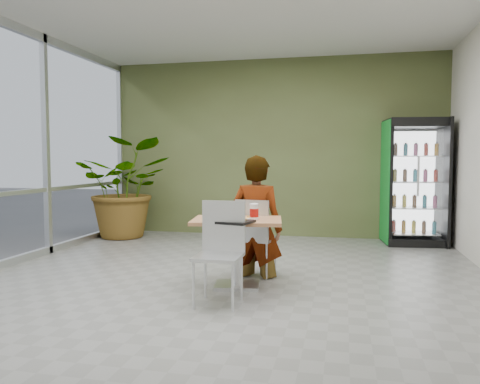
# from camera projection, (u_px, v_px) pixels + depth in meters

# --- Properties ---
(ground) EXTENTS (7.00, 7.00, 0.00)m
(ground) POSITION_uv_depth(u_px,v_px,m) (224.00, 285.00, 5.18)
(ground) COLOR gray
(ground) RESTS_ON ground
(room_envelope) EXTENTS (6.00, 7.00, 3.20)m
(room_envelope) POSITION_uv_depth(u_px,v_px,m) (224.00, 140.00, 5.07)
(room_envelope) COLOR silver
(room_envelope) RESTS_ON ground
(dining_table) EXTENTS (1.04, 0.80, 0.75)m
(dining_table) POSITION_uv_depth(u_px,v_px,m) (237.00, 239.00, 5.07)
(dining_table) COLOR #A86D48
(dining_table) RESTS_ON ground
(chair_far) EXTENTS (0.47, 0.47, 0.93)m
(chair_far) POSITION_uv_depth(u_px,v_px,m) (255.00, 232.00, 5.52)
(chair_far) COLOR silver
(chair_far) RESTS_ON ground
(chair_near) EXTENTS (0.44, 0.44, 0.99)m
(chair_near) POSITION_uv_depth(u_px,v_px,m) (221.00, 243.00, 4.55)
(chair_near) COLOR silver
(chair_near) RESTS_ON ground
(seated_woman) EXTENTS (0.70, 0.51, 1.74)m
(seated_woman) POSITION_uv_depth(u_px,v_px,m) (257.00, 229.00, 5.56)
(seated_woman) COLOR black
(seated_woman) RESTS_ON ground
(pizza_plate) EXTENTS (0.36, 0.32, 0.03)m
(pizza_plate) POSITION_uv_depth(u_px,v_px,m) (240.00, 217.00, 5.06)
(pizza_plate) COLOR white
(pizza_plate) RESTS_ON dining_table
(soda_cup) EXTENTS (0.10, 0.10, 0.17)m
(soda_cup) POSITION_uv_depth(u_px,v_px,m) (254.00, 212.00, 4.98)
(soda_cup) COLOR white
(soda_cup) RESTS_ON dining_table
(napkin_stack) EXTENTS (0.15, 0.15, 0.02)m
(napkin_stack) POSITION_uv_depth(u_px,v_px,m) (212.00, 219.00, 4.95)
(napkin_stack) COLOR white
(napkin_stack) RESTS_ON dining_table
(cafeteria_tray) EXTENTS (0.50, 0.42, 0.02)m
(cafeteria_tray) POSITION_uv_depth(u_px,v_px,m) (230.00, 222.00, 4.75)
(cafeteria_tray) COLOR black
(cafeteria_tray) RESTS_ON dining_table
(beverage_fridge) EXTENTS (1.01, 0.82, 2.05)m
(beverage_fridge) POSITION_uv_depth(u_px,v_px,m) (414.00, 182.00, 7.64)
(beverage_fridge) COLOR black
(beverage_fridge) RESTS_ON ground
(potted_plant) EXTENTS (1.92, 1.77, 1.77)m
(potted_plant) POSITION_uv_depth(u_px,v_px,m) (126.00, 188.00, 8.34)
(potted_plant) COLOR #326528
(potted_plant) RESTS_ON ground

